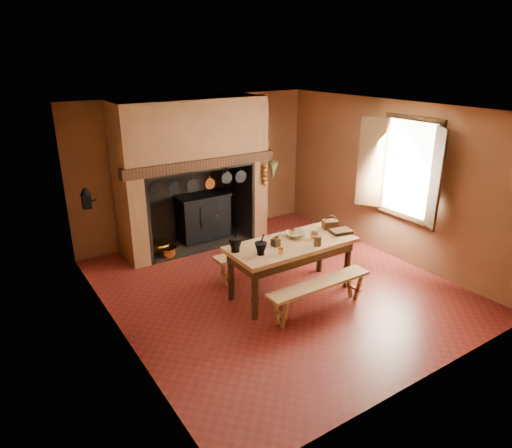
{
  "coord_description": "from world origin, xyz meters",
  "views": [
    {
      "loc": [
        -3.87,
        -5.3,
        3.53
      ],
      "look_at": [
        -0.19,
        0.3,
        1.02
      ],
      "focal_mm": 32.0,
      "sensor_mm": 36.0,
      "label": 1
    }
  ],
  "objects_px": {
    "bench_front": "(319,290)",
    "coffee_grinder": "(276,242)",
    "iron_range": "(203,216)",
    "wicker_basket": "(330,224)",
    "mixing_bowl": "(296,235)",
    "work_table": "(291,251)"
  },
  "relations": [
    {
      "from": "iron_range",
      "to": "coffee_grinder",
      "type": "height_order",
      "value": "iron_range"
    },
    {
      "from": "coffee_grinder",
      "to": "wicker_basket",
      "type": "xyz_separation_m",
      "value": [
        1.17,
        0.1,
        0.01
      ]
    },
    {
      "from": "bench_front",
      "to": "coffee_grinder",
      "type": "relative_size",
      "value": 10.06
    },
    {
      "from": "iron_range",
      "to": "mixing_bowl",
      "type": "distance_m",
      "value": 2.64
    },
    {
      "from": "iron_range",
      "to": "coffee_grinder",
      "type": "xyz_separation_m",
      "value": [
        -0.18,
        -2.71,
        0.44
      ]
    },
    {
      "from": "work_table",
      "to": "coffee_grinder",
      "type": "xyz_separation_m",
      "value": [
        -0.28,
        0.03,
        0.2
      ]
    },
    {
      "from": "iron_range",
      "to": "bench_front",
      "type": "relative_size",
      "value": 0.94
    },
    {
      "from": "iron_range",
      "to": "bench_front",
      "type": "xyz_separation_m",
      "value": [
        0.1,
        -3.42,
        -0.13
      ]
    },
    {
      "from": "work_table",
      "to": "mixing_bowl",
      "type": "xyz_separation_m",
      "value": [
        0.19,
        0.15,
        0.17
      ]
    },
    {
      "from": "work_table",
      "to": "coffee_grinder",
      "type": "relative_size",
      "value": 11.72
    },
    {
      "from": "mixing_bowl",
      "to": "wicker_basket",
      "type": "relative_size",
      "value": 1.05
    },
    {
      "from": "bench_front",
      "to": "coffee_grinder",
      "type": "xyz_separation_m",
      "value": [
        -0.28,
        0.7,
        0.56
      ]
    },
    {
      "from": "bench_front",
      "to": "wicker_basket",
      "type": "distance_m",
      "value": 1.33
    },
    {
      "from": "bench_front",
      "to": "mixing_bowl",
      "type": "relative_size",
      "value": 5.57
    },
    {
      "from": "iron_range",
      "to": "wicker_basket",
      "type": "bearing_deg",
      "value": -69.21
    },
    {
      "from": "coffee_grinder",
      "to": "wicker_basket",
      "type": "distance_m",
      "value": 1.17
    },
    {
      "from": "bench_front",
      "to": "wicker_basket",
      "type": "relative_size",
      "value": 5.83
    },
    {
      "from": "work_table",
      "to": "coffee_grinder",
      "type": "height_order",
      "value": "coffee_grinder"
    },
    {
      "from": "mixing_bowl",
      "to": "coffee_grinder",
      "type": "bearing_deg",
      "value": -165.48
    },
    {
      "from": "work_table",
      "to": "bench_front",
      "type": "relative_size",
      "value": 1.16
    },
    {
      "from": "coffee_grinder",
      "to": "iron_range",
      "type": "bearing_deg",
      "value": 80.01
    },
    {
      "from": "bench_front",
      "to": "coffee_grinder",
      "type": "height_order",
      "value": "coffee_grinder"
    }
  ]
}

